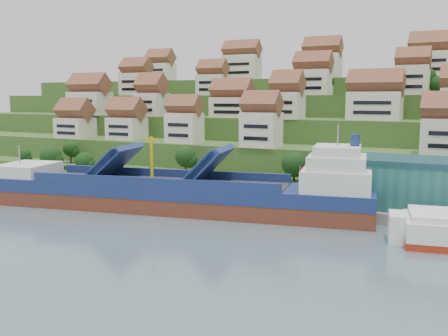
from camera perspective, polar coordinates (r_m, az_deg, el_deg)
The scene contains 9 objects.
ground at distance 104.78m, azimuth -2.61°, elevation -5.36°, with size 300.00×300.00×0.00m, color slate.
quay at distance 110.63m, azimuth 10.36°, elevation -4.18°, with size 180.00×14.00×2.20m, color gray.
pebble_beach at distance 149.52m, azimuth -20.08°, elevation -1.59°, with size 45.00×20.00×1.00m, color gray.
hillside at distance 199.33m, azimuth 12.02°, elevation 3.98°, with size 260.00×128.00×31.00m.
hillside_village at distance 157.75m, azimuth 8.75°, elevation 8.12°, with size 160.09×62.80×29.12m.
hillside_trees at distance 145.53m, azimuth 2.38°, elevation 4.93°, with size 143.00×62.99×30.11m.
flagpole at distance 105.37m, azimuth 8.70°, elevation -1.55°, with size 1.28×0.16×8.00m.
beach_huts at distance 149.88m, azimuth -20.98°, elevation -0.99°, with size 14.40×3.70×2.20m.
cargo_ship at distance 108.22m, azimuth -4.91°, elevation -3.02°, with size 86.48×28.57×19.06m.
Camera 1 is at (49.61, -89.01, 24.40)m, focal length 40.00 mm.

